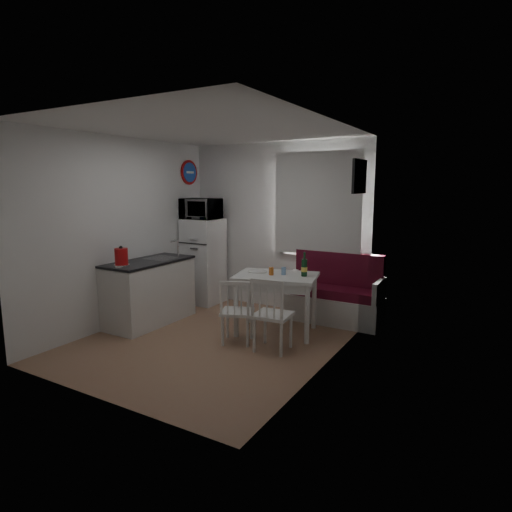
# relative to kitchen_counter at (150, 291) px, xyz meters

# --- Properties ---
(floor) EXTENTS (3.00, 3.50, 0.02)m
(floor) POSITION_rel_kitchen_counter_xyz_m (1.20, -0.16, -0.46)
(floor) COLOR #A37457
(floor) RESTS_ON ground
(ceiling) EXTENTS (3.00, 3.50, 0.02)m
(ceiling) POSITION_rel_kitchen_counter_xyz_m (1.20, -0.16, 2.14)
(ceiling) COLOR white
(ceiling) RESTS_ON wall_back
(wall_back) EXTENTS (3.00, 0.02, 2.60)m
(wall_back) POSITION_rel_kitchen_counter_xyz_m (1.20, 1.59, 0.84)
(wall_back) COLOR white
(wall_back) RESTS_ON floor
(wall_front) EXTENTS (3.00, 0.02, 2.60)m
(wall_front) POSITION_rel_kitchen_counter_xyz_m (1.20, -1.91, 0.84)
(wall_front) COLOR white
(wall_front) RESTS_ON floor
(wall_left) EXTENTS (0.02, 3.50, 2.60)m
(wall_left) POSITION_rel_kitchen_counter_xyz_m (-0.30, -0.16, 0.84)
(wall_left) COLOR white
(wall_left) RESTS_ON floor
(wall_right) EXTENTS (0.02, 3.50, 2.60)m
(wall_right) POSITION_rel_kitchen_counter_xyz_m (2.70, -0.16, 0.84)
(wall_right) COLOR white
(wall_right) RESTS_ON floor
(window) EXTENTS (1.22, 0.06, 1.47)m
(window) POSITION_rel_kitchen_counter_xyz_m (1.90, 1.56, 1.17)
(window) COLOR silver
(window) RESTS_ON wall_back
(curtain) EXTENTS (1.35, 0.02, 1.50)m
(curtain) POSITION_rel_kitchen_counter_xyz_m (1.90, 1.49, 1.22)
(curtain) COLOR white
(curtain) RESTS_ON wall_back
(kitchen_counter) EXTENTS (0.62, 1.32, 1.16)m
(kitchen_counter) POSITION_rel_kitchen_counter_xyz_m (0.00, 0.00, 0.00)
(kitchen_counter) COLOR silver
(kitchen_counter) RESTS_ON floor
(wall_sign) EXTENTS (0.03, 0.40, 0.40)m
(wall_sign) POSITION_rel_kitchen_counter_xyz_m (-0.27, 1.29, 1.69)
(wall_sign) COLOR #1C48AA
(wall_sign) RESTS_ON wall_left
(picture_frame) EXTENTS (0.04, 0.52, 0.42)m
(picture_frame) POSITION_rel_kitchen_counter_xyz_m (2.67, 0.94, 1.59)
(picture_frame) COLOR black
(picture_frame) RESTS_ON wall_right
(bench) EXTENTS (1.38, 0.53, 0.99)m
(bench) POSITION_rel_kitchen_counter_xyz_m (2.25, 1.36, -0.13)
(bench) COLOR silver
(bench) RESTS_ON floor
(dining_table) EXTENTS (1.19, 0.97, 0.78)m
(dining_table) POSITION_rel_kitchen_counter_xyz_m (1.75, 0.52, 0.24)
(dining_table) COLOR silver
(dining_table) RESTS_ON floor
(chair_left) EXTENTS (0.49, 0.49, 0.44)m
(chair_left) POSITION_rel_kitchen_counter_xyz_m (1.50, -0.14, 0.05)
(chair_left) COLOR silver
(chair_left) RESTS_ON floor
(chair_right) EXTENTS (0.45, 0.44, 0.48)m
(chair_right) POSITION_rel_kitchen_counter_xyz_m (2.00, -0.14, 0.10)
(chair_right) COLOR silver
(chair_right) RESTS_ON floor
(fridge) EXTENTS (0.56, 0.56, 1.40)m
(fridge) POSITION_rel_kitchen_counter_xyz_m (0.02, 1.24, 0.25)
(fridge) COLOR white
(fridge) RESTS_ON floor
(microwave) EXTENTS (0.60, 0.41, 0.33)m
(microwave) POSITION_rel_kitchen_counter_xyz_m (0.02, 1.19, 1.11)
(microwave) COLOR white
(microwave) RESTS_ON fridge
(kettle) EXTENTS (0.20, 0.20, 0.27)m
(kettle) POSITION_rel_kitchen_counter_xyz_m (0.05, -0.54, 0.58)
(kettle) COLOR red
(kettle) RESTS_ON kitchen_counter
(wine_bottle) EXTENTS (0.08, 0.08, 0.31)m
(wine_bottle) POSITION_rel_kitchen_counter_xyz_m (2.10, 0.62, 0.49)
(wine_bottle) COLOR #12381C
(wine_bottle) RESTS_ON dining_table
(drinking_glass_orange) EXTENTS (0.06, 0.06, 0.10)m
(drinking_glass_orange) POSITION_rel_kitchen_counter_xyz_m (1.70, 0.47, 0.38)
(drinking_glass_orange) COLOR #C86721
(drinking_glass_orange) RESTS_ON dining_table
(drinking_glass_blue) EXTENTS (0.06, 0.06, 0.10)m
(drinking_glass_blue) POSITION_rel_kitchen_counter_xyz_m (1.83, 0.57, 0.38)
(drinking_glass_blue) COLOR #87B1E6
(drinking_glass_blue) RESTS_ON dining_table
(plate) EXTENTS (0.26, 0.26, 0.02)m
(plate) POSITION_rel_kitchen_counter_xyz_m (1.45, 0.54, 0.34)
(plate) COLOR white
(plate) RESTS_ON dining_table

